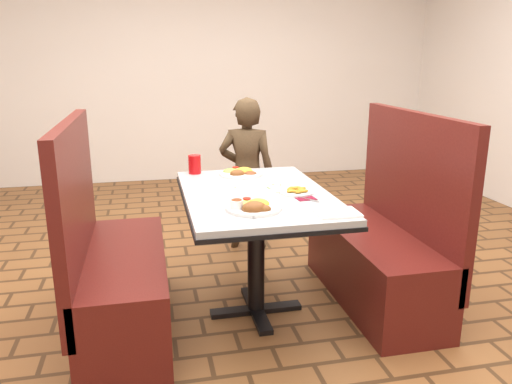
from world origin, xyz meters
TOP-DOWN VIEW (x-y plane):
  - dining_table at (0.00, 0.00)m, footprint 0.81×1.21m
  - booth_bench_left at (-0.80, 0.00)m, footprint 0.47×1.20m
  - booth_bench_right at (0.80, 0.00)m, footprint 0.47×1.20m
  - diner_person at (0.16, 1.06)m, footprint 0.51×0.41m
  - near_dinner_plate at (-0.09, -0.33)m, footprint 0.28×0.28m
  - far_dinner_plate at (-0.01, 0.43)m, footprint 0.28×0.28m
  - plantain_plate at (0.21, -0.08)m, footprint 0.19×0.19m
  - maroon_napkin at (0.23, -0.18)m, footprint 0.11×0.11m
  - spoon_utensil at (0.24, -0.22)m, footprint 0.09×0.11m
  - red_tumbler at (-0.29, 0.54)m, footprint 0.08×0.08m
  - paper_napkin at (0.30, -0.48)m, footprint 0.21×0.16m
  - knife_utensil at (-0.12, -0.33)m, footprint 0.05×0.17m
  - fork_utensil at (-0.09, -0.42)m, footprint 0.07×0.12m
  - lettuce_shreds at (0.04, 0.06)m, footprint 0.28×0.32m

SIDE VIEW (x-z plane):
  - booth_bench_left at x=-0.80m, z-range -0.26..0.92m
  - booth_bench_right at x=0.80m, z-range -0.26..0.92m
  - diner_person at x=0.16m, z-range 0.00..1.20m
  - dining_table at x=0.00m, z-range 0.28..1.03m
  - lettuce_shreds at x=0.04m, z-range 0.75..0.75m
  - maroon_napkin at x=0.23m, z-range 0.75..0.75m
  - spoon_utensil at x=0.24m, z-range 0.75..0.76m
  - paper_napkin at x=0.30m, z-range 0.75..0.76m
  - fork_utensil at x=-0.09m, z-range 0.76..0.76m
  - knife_utensil at x=-0.12m, z-range 0.76..0.76m
  - plantain_plate at x=0.21m, z-range 0.75..0.78m
  - far_dinner_plate at x=-0.01m, z-range 0.74..0.81m
  - near_dinner_plate at x=-0.09m, z-range 0.74..0.82m
  - red_tumbler at x=-0.29m, z-range 0.75..0.87m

